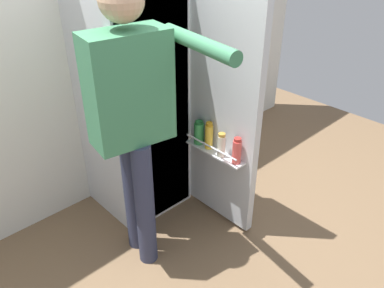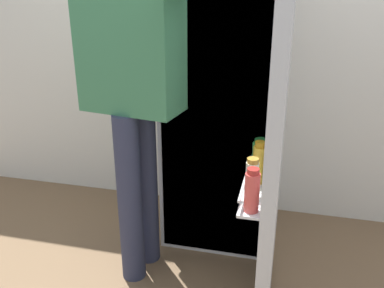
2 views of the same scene
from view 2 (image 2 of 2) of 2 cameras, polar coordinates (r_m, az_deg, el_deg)
name	(u,v)px [view 2 (image 2 of 2)]	position (r m, az deg, el deg)	size (l,w,h in m)	color
ground_plane	(201,282)	(2.25, 1.20, -18.33)	(5.37, 5.37, 0.00)	brown
kitchen_wall	(235,8)	(2.58, 5.87, 18.01)	(4.40, 0.10, 2.56)	silver
refrigerator	(227,95)	(2.26, 4.76, 6.67)	(0.64, 1.15, 1.72)	silver
person	(134,69)	(1.90, -7.98, 10.10)	(0.58, 0.82, 1.76)	#2D334C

